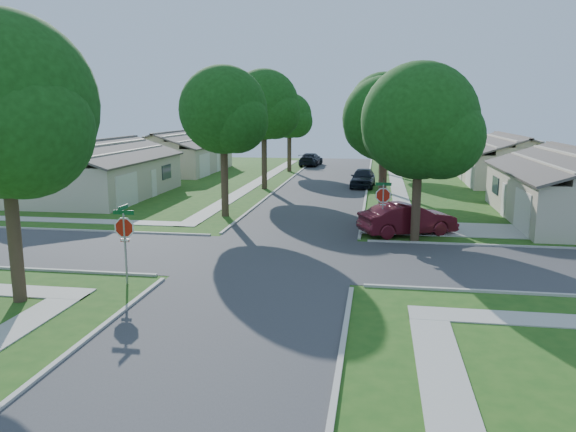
% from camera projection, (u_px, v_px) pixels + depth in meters
% --- Properties ---
extents(ground, '(100.00, 100.00, 0.00)m').
position_uv_depth(ground, '(274.00, 257.00, 24.71)').
color(ground, '#204F15').
rests_on(ground, ground).
extents(road_ns, '(7.00, 100.00, 0.02)m').
position_uv_depth(road_ns, '(274.00, 257.00, 24.70)').
color(road_ns, '#333335').
rests_on(road_ns, ground).
extents(sidewalk_ne, '(1.20, 40.00, 0.04)m').
position_uv_depth(sidewalk_ne, '(397.00, 183.00, 48.97)').
color(sidewalk_ne, '#9E9B91').
rests_on(sidewalk_ne, ground).
extents(sidewalk_nw, '(1.20, 40.00, 0.04)m').
position_uv_depth(sidewalk_nw, '(260.00, 180.00, 50.86)').
color(sidewalk_nw, '#9E9B91').
rests_on(sidewalk_nw, ground).
extents(driveway, '(8.80, 3.60, 0.05)m').
position_uv_depth(driveway, '(441.00, 229.00, 30.36)').
color(driveway, '#9E9B91').
rests_on(driveway, ground).
extents(stop_sign_sw, '(1.05, 0.80, 2.98)m').
position_uv_depth(stop_sign_sw, '(124.00, 231.00, 20.50)').
color(stop_sign_sw, gray).
rests_on(stop_sign_sw, ground).
extents(stop_sign_ne, '(1.05, 0.80, 2.98)m').
position_uv_depth(stop_sign_ne, '(383.00, 198.00, 28.15)').
color(stop_sign_ne, gray).
rests_on(stop_sign_ne, ground).
extents(tree_e_near, '(4.97, 4.80, 8.28)m').
position_uv_depth(tree_e_near, '(386.00, 123.00, 31.64)').
color(tree_e_near, '#38281C').
rests_on(tree_e_near, ground).
extents(tree_e_mid, '(5.59, 5.40, 9.21)m').
position_uv_depth(tree_e_mid, '(384.00, 111.00, 43.16)').
color(tree_e_mid, '#38281C').
rests_on(tree_e_mid, ground).
extents(tree_e_far, '(5.17, 5.00, 8.72)m').
position_uv_depth(tree_e_far, '(383.00, 113.00, 55.82)').
color(tree_e_far, '#38281C').
rests_on(tree_e_far, ground).
extents(tree_w_near, '(5.38, 5.20, 8.97)m').
position_uv_depth(tree_w_near, '(224.00, 114.00, 33.01)').
color(tree_w_near, '#38281C').
rests_on(tree_w_near, ground).
extents(tree_w_mid, '(5.80, 5.60, 9.56)m').
position_uv_depth(tree_w_mid, '(265.00, 108.00, 44.58)').
color(tree_w_mid, '#38281C').
rests_on(tree_w_mid, ground).
extents(tree_w_far, '(4.76, 4.60, 8.04)m').
position_uv_depth(tree_w_far, '(290.00, 118.00, 57.37)').
color(tree_w_far, '#38281C').
rests_on(tree_w_far, ground).
extents(tree_sw_corner, '(6.21, 6.00, 9.55)m').
position_uv_depth(tree_sw_corner, '(5.00, 114.00, 17.90)').
color(tree_sw_corner, '#38281C').
rests_on(tree_sw_corner, ground).
extents(tree_ne_corner, '(5.80, 5.60, 8.66)m').
position_uv_depth(tree_ne_corner, '(421.00, 126.00, 26.74)').
color(tree_ne_corner, '#38281C').
rests_on(tree_ne_corner, ground).
extents(house_ne_far, '(8.42, 13.60, 4.23)m').
position_uv_depth(house_ne_far, '(509.00, 165.00, 50.05)').
color(house_ne_far, '#B8A791').
rests_on(house_ne_far, ground).
extents(house_nw_near, '(8.42, 13.60, 4.23)m').
position_uv_depth(house_nw_near, '(99.00, 176.00, 41.45)').
color(house_nw_near, '#B8A791').
rests_on(house_nw_near, ground).
extents(house_nw_far, '(8.42, 13.60, 4.23)m').
position_uv_depth(house_nw_far, '(178.00, 157.00, 57.93)').
color(house_nw_far, '#B8A791').
rests_on(house_nw_far, ground).
extents(car_driveway, '(5.27, 3.69, 1.65)m').
position_uv_depth(car_driveway, '(408.00, 219.00, 28.95)').
color(car_driveway, '#4E101A').
rests_on(car_driveway, ground).
extents(car_curb_east, '(2.13, 4.76, 1.59)m').
position_uv_depth(car_curb_east, '(363.00, 178.00, 46.62)').
color(car_curb_east, black).
rests_on(car_curb_east, ground).
extents(car_curb_west, '(2.50, 5.23, 1.47)m').
position_uv_depth(car_curb_west, '(311.00, 159.00, 64.06)').
color(car_curb_west, black).
rests_on(car_curb_west, ground).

